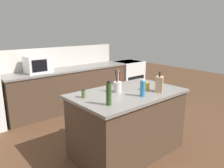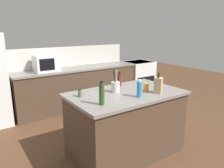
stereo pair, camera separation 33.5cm
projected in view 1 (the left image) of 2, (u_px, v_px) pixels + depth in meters
The scene contains 13 objects.
ground_plane at pixel (127, 151), 3.34m from camera, with size 14.00×14.00×0.00m, color brown.
back_counter_run at pixel (70, 88), 5.03m from camera, with size 2.91×0.66×0.94m.
wall_backsplash at pixel (62, 57), 5.09m from camera, with size 2.87×0.03×0.46m, color beige.
kitchen_island at pixel (127, 122), 3.22m from camera, with size 1.61×0.98×0.94m.
range_oven at pixel (128, 77), 6.21m from camera, with size 0.76×0.65×0.92m.
microwave at pixel (38, 64), 4.43m from camera, with size 0.49×0.39×0.34m.
knife_block at pixel (159, 84), 3.10m from camera, with size 0.16×0.15×0.29m.
utensil_crock at pixel (117, 86), 3.09m from camera, with size 0.12×0.12×0.32m.
spice_jar_oregano at pixel (84, 94), 2.84m from camera, with size 0.06×0.06×0.11m.
olive_oil_bottle at pixel (109, 94), 2.55m from camera, with size 0.06×0.06×0.30m.
honey_jar at pixel (147, 86), 3.19m from camera, with size 0.08×0.08×0.12m.
dish_soap_bottle at pixel (143, 88), 2.89m from camera, with size 0.07×0.07×0.23m.
vinegar_bottle at pixel (119, 79), 3.42m from camera, with size 0.06×0.06×0.23m.
Camera 1 is at (-2.11, -2.12, 1.83)m, focal length 35.00 mm.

